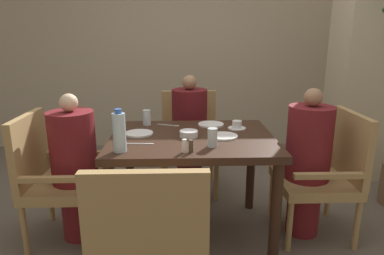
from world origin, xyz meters
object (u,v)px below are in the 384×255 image
Objects in this scene: bowl_small at (189,134)px; diner_in_far_chair at (190,134)px; chair_left_side at (55,174)px; glass_tall_mid at (212,137)px; diner_in_left_chair at (75,166)px; water_bottle at (119,132)px; diner_in_right_chair at (307,162)px; glass_tall_near at (147,118)px; chair_right_side at (326,170)px; plate_main_right at (223,136)px; plate_dessert_center at (139,133)px; plate_main_left at (211,124)px; teacup_with_saucer at (237,126)px; chair_far_side at (189,138)px; chair_near_corner at (151,242)px.

diner_in_far_chair is at bearing 88.07° from bowl_small.
chair_left_side is 1.18m from glass_tall_mid.
diner_in_far_chair is (0.99, 0.72, 0.08)m from chair_left_side.
water_bottle is at bearing -39.25° from diner_in_left_chair.
glass_tall_near is at bearing 164.96° from diner_in_right_chair.
chair_right_side is 4.61× the size of plate_main_right.
glass_tall_mid is (-0.72, -0.24, 0.26)m from diner_in_right_chair.
chair_right_side is (0.99, -0.72, -0.08)m from diner_in_far_chair.
glass_tall_mid is at bearing -82.83° from diner_in_far_chair.
chair_right_side reaches higher than plate_dessert_center.
glass_tall_near is (0.03, 0.26, 0.05)m from plate_dessert_center.
bowl_small is at bearing -179.18° from chair_right_side.
chair_right_side is at bearing -2.52° from plate_dessert_center.
diner_in_right_chair is at bearing 18.41° from glass_tall_mid.
diner_in_far_chair is at bearing 110.73° from plate_main_left.
plate_dessert_center is (-1.22, 0.06, 0.21)m from diner_in_right_chair.
water_bottle is at bearing -147.67° from teacup_with_saucer.
diner_in_right_chair is 9.22× the size of glass_tall_mid.
plate_dessert_center is 1.68× the size of glass_tall_mid.
glass_tall_mid reaches higher than plate_dessert_center.
chair_left_side is 7.75× the size of glass_tall_near.
chair_right_side reaches higher than teacup_with_saucer.
chair_far_side is (0.84, 0.87, -0.05)m from diner_in_left_chair.
chair_left_side reaches higher than plate_main_left.
plate_dessert_center is 0.74m from teacup_with_saucer.
glass_tall_mid is at bearing -30.84° from plate_dessert_center.
chair_left_side is at bearing -153.46° from glass_tall_near.
glass_tall_near is at bearing 32.97° from diner_in_left_chair.
chair_near_corner is 1.24m from teacup_with_saucer.
chair_far_side reaches higher than glass_tall_near.
plate_main_left is 0.22m from teacup_with_saucer.
glass_tall_near is (-0.32, 0.33, 0.04)m from bowl_small.
glass_tall_near is (0.10, 0.64, -0.06)m from water_bottle.
chair_left_side is 1.15m from chair_near_corner.
chair_near_corner is at bearing -103.50° from bowl_small.
water_bottle is (-0.07, -0.38, 0.12)m from plate_dessert_center.
water_bottle reaches higher than glass_tall_mid.
plate_dessert_center is (0.46, 0.06, 0.23)m from diner_in_left_chair.
teacup_with_saucer is at bearing 32.33° from water_bottle.
chair_near_corner is at bearing -48.82° from chair_left_side.
diner_in_left_chair is 0.65m from glass_tall_near.
water_bottle reaches higher than chair_right_side.
chair_right_side reaches higher than bowl_small.
diner_in_right_chair reaches higher than plate_dessert_center.
chair_left_side is at bearing 149.33° from water_bottle.
bowl_small reaches higher than plate_main_left.
diner_in_far_chair is 1.20× the size of chair_near_corner.
diner_in_left_chair reaches higher than chair_right_side.
diner_in_right_chair reaches higher than bowl_small.
chair_near_corner is 0.99m from plate_main_right.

